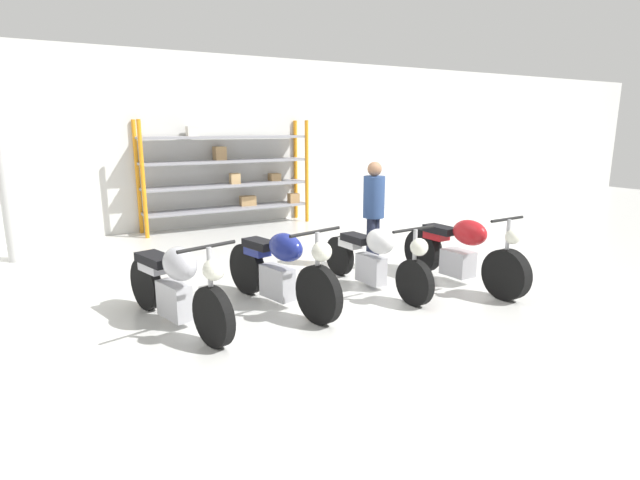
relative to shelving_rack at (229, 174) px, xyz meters
The scene contains 9 objects.
ground_plane 5.34m from the shelving_rack, 95.58° to the right, with size 30.00×30.00×0.00m, color silver.
back_wall 0.90m from the shelving_rack, 144.82° to the left, with size 30.00×0.08×3.60m.
shelving_rack is the anchor object (origin of this frame).
support_pillar 4.15m from the shelving_rack, 165.72° to the right, with size 0.28×0.28×3.60m.
motorcycle_silver 5.60m from the shelving_rack, 115.63° to the right, with size 0.79×2.02×1.02m.
motorcycle_blue 5.24m from the shelving_rack, 103.24° to the right, with size 0.76×2.02×1.04m.
motorcycle_white 5.09m from the shelving_rack, 87.84° to the right, with size 0.65×2.11×0.95m.
motorcycle_red 5.65m from the shelving_rack, 76.22° to the right, with size 0.58×2.12×1.03m.
person_browsing 4.25m from the shelving_rack, 79.52° to the right, with size 0.44×0.44×1.61m.
Camera 1 is at (-3.08, -5.01, 2.12)m, focal length 28.00 mm.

